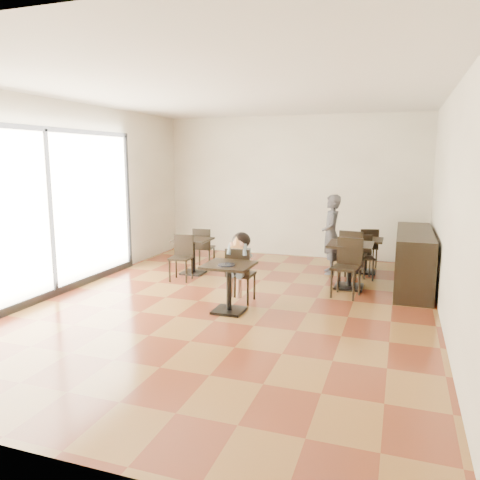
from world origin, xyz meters
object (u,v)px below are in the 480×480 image
at_px(cafe_table_left, 193,256).
at_px(chair_back_b, 363,258).
at_px(child_chair, 241,274).
at_px(chair_mid_a, 353,255).
at_px(cafe_table_back, 365,256).
at_px(chair_left_b, 181,258).
at_px(child_table, 229,288).
at_px(child, 241,267).
at_px(chair_mid_b, 346,268).
at_px(adult_patron, 331,234).
at_px(cafe_table_mid, 350,266).
at_px(chair_back_a, 368,247).
at_px(chair_left_a, 204,248).

bearing_deg(cafe_table_left, chair_back_b, 11.46).
relative_size(child_chair, chair_mid_a, 0.92).
height_order(cafe_table_left, cafe_table_back, cafe_table_left).
xyz_separation_m(child_chair, chair_left_b, (-1.48, 0.87, -0.02)).
distance_m(child_table, cafe_table_left, 2.46).
relative_size(child_chair, child, 0.79).
relative_size(cafe_table_back, chair_mid_b, 0.71).
bearing_deg(cafe_table_left, chair_left_b, -90.00).
xyz_separation_m(child_chair, adult_patron, (1.07, 2.32, 0.34)).
bearing_deg(cafe_table_mid, chair_back_a, 84.39).
relative_size(chair_mid_a, chair_back_a, 1.17).
distance_m(chair_left_a, chair_back_a, 3.41).
relative_size(cafe_table_mid, cafe_table_left, 1.14).
xyz_separation_m(cafe_table_back, chair_back_a, (0.00, 0.55, 0.07)).
xyz_separation_m(cafe_table_left, chair_mid_b, (3.02, -0.61, 0.13)).
bearing_deg(child_chair, cafe_table_left, -43.75).
height_order(adult_patron, chair_left_b, adult_patron).
bearing_deg(child_chair, chair_mid_b, -152.29).
bearing_deg(chair_left_b, child_table, -48.96).
distance_m(adult_patron, chair_back_b, 0.79).
distance_m(adult_patron, cafe_table_mid, 1.13).
distance_m(child_table, chair_mid_a, 2.90).
relative_size(chair_left_a, chair_back_b, 1.02).
bearing_deg(chair_back_a, adult_patron, 38.08).
xyz_separation_m(chair_mid_a, chair_left_a, (-3.02, 0.06, -0.06)).
xyz_separation_m(cafe_table_back, chair_mid_b, (-0.18, -1.81, 0.14)).
bearing_deg(child, cafe_table_mid, 41.43).
height_order(cafe_table_mid, cafe_table_back, cafe_table_mid).
distance_m(cafe_table_left, chair_mid_b, 3.08).
height_order(child_chair, chair_back_a, child_chair).
bearing_deg(chair_back_b, chair_mid_a, -152.81).
distance_m(cafe_table_left, chair_left_b, 0.55).
xyz_separation_m(chair_mid_a, chair_back_b, (0.18, 0.16, -0.07)).
xyz_separation_m(adult_patron, chair_back_a, (0.65, 0.85, -0.37)).
relative_size(cafe_table_mid, chair_back_a, 0.97).
xyz_separation_m(chair_left_b, chair_back_a, (3.20, 2.30, -0.01)).
height_order(child_table, chair_back_a, chair_back_a).
xyz_separation_m(chair_left_b, chair_back_b, (3.20, 1.20, -0.01)).
height_order(adult_patron, cafe_table_left, adult_patron).
xyz_separation_m(cafe_table_mid, chair_left_a, (-3.02, 0.61, 0.02)).
height_order(cafe_table_back, chair_mid_b, chair_mid_b).
bearing_deg(chair_mid_b, chair_left_b, -171.71).
bearing_deg(chair_mid_a, child_chair, 60.55).
xyz_separation_m(child, cafe_table_mid, (1.54, 1.36, -0.16)).
relative_size(child_table, adult_patron, 0.47).
xyz_separation_m(child_table, chair_mid_a, (1.54, 2.46, 0.11)).
relative_size(cafe_table_back, chair_left_b, 0.81).
height_order(child_chair, cafe_table_left, child_chair).
bearing_deg(chair_left_a, chair_mid_b, 153.78).
xyz_separation_m(child, cafe_table_back, (1.72, 2.62, -0.21)).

